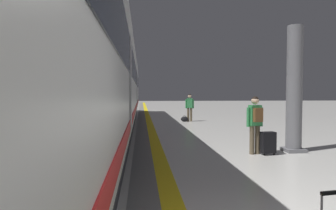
% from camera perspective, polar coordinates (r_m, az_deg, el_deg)
% --- Properties ---
extents(safety_line_strip, '(0.36, 80.00, 0.01)m').
position_cam_1_polar(safety_line_strip, '(11.82, -2.86, -5.87)').
color(safety_line_strip, yellow).
rests_on(safety_line_strip, ground).
extents(tactile_edge_band, '(0.67, 80.00, 0.01)m').
position_cam_1_polar(tactile_edge_band, '(11.81, -4.60, -5.89)').
color(tactile_edge_band, slate).
rests_on(tactile_edge_band, ground).
extents(high_speed_train, '(2.94, 32.66, 4.97)m').
position_cam_1_polar(high_speed_train, '(12.00, -13.36, 6.16)').
color(high_speed_train, '#38383D').
rests_on(high_speed_train, ground).
extents(passenger_near, '(0.49, 0.35, 1.60)m').
position_cam_1_polar(passenger_near, '(8.55, 16.33, -2.75)').
color(passenger_near, brown).
rests_on(passenger_near, ground).
extents(suitcase_near, '(0.40, 0.28, 0.63)m').
position_cam_1_polar(suitcase_near, '(8.63, 18.57, -6.80)').
color(suitcase_near, black).
rests_on(suitcase_near, ground).
extents(passenger_mid, '(0.50, 0.25, 1.61)m').
position_cam_1_polar(passenger_mid, '(17.67, 4.16, -0.11)').
color(passenger_mid, brown).
rests_on(passenger_mid, ground).
extents(duffel_bag_mid, '(0.44, 0.26, 0.36)m').
position_cam_1_polar(duffel_bag_mid, '(17.56, 3.18, -2.69)').
color(duffel_bag_mid, black).
rests_on(duffel_bag_mid, ground).
extents(platform_pillar, '(0.56, 0.56, 3.60)m').
position_cam_1_polar(platform_pillar, '(9.27, 22.98, 2.35)').
color(platform_pillar, slate).
rests_on(platform_pillar, ground).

